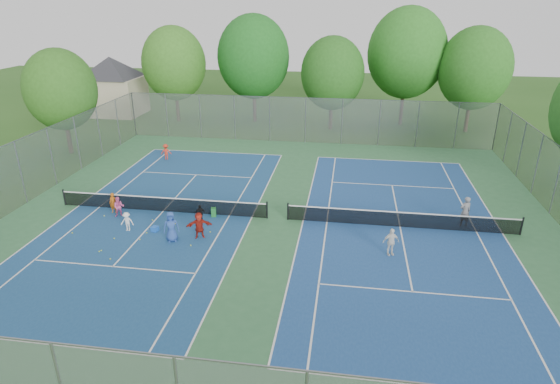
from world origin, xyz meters
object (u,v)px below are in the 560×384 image
(ball_hopper, at_px, (214,212))
(instructor, at_px, (465,211))
(ball_crate, at_px, (155,229))
(net_left, at_px, (163,205))
(net_right, at_px, (401,220))

(ball_hopper, bearing_deg, instructor, 3.76)
(ball_crate, xyz_separation_m, instructor, (17.00, 3.26, 0.74))
(net_left, bearing_deg, ball_crate, -78.10)
(net_right, relative_size, instructor, 7.25)
(net_left, height_order, ball_hopper, net_left)
(ball_crate, bearing_deg, net_left, 101.90)
(net_left, distance_m, ball_crate, 2.62)
(net_right, xyz_separation_m, instructor, (3.54, 0.71, 0.43))
(ball_hopper, height_order, instructor, instructor)
(net_left, bearing_deg, instructor, 2.33)
(net_left, xyz_separation_m, net_right, (14.00, 0.00, 0.00))
(instructor, bearing_deg, ball_crate, -7.74)
(net_right, bearing_deg, net_left, 180.00)
(ball_hopper, distance_m, instructor, 14.35)
(net_left, relative_size, ball_crate, 38.16)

